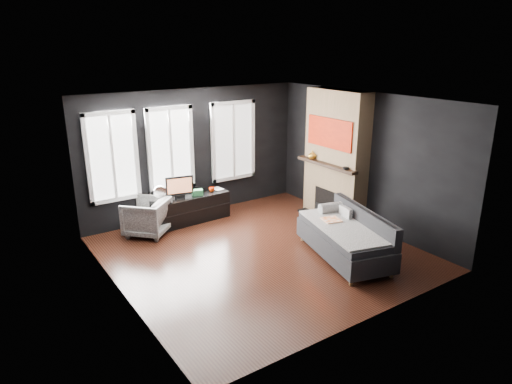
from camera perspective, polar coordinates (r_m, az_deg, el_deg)
floor at (r=8.22m, az=0.60°, el=-7.64°), size 5.00×5.00×0.00m
ceiling at (r=7.45m, az=0.67°, el=11.40°), size 5.00×5.00×0.00m
wall_back at (r=9.82m, az=-7.73°, el=4.88°), size 5.00×0.02×2.70m
wall_left at (r=6.70m, az=-17.24°, el=-2.11°), size 0.02×5.00×2.70m
wall_right at (r=9.33m, az=13.38°, el=3.85°), size 0.02×5.00×2.70m
windows at (r=9.41m, az=-10.38°, el=10.56°), size 4.00×0.16×1.76m
fireplace at (r=9.60m, az=9.95°, el=4.46°), size 0.70×1.62×2.70m
sofa at (r=8.04m, az=11.00°, el=-5.27°), size 1.48×2.18×0.86m
stripe_pillow at (r=8.37m, az=11.10°, el=-2.90°), size 0.13×0.33×0.32m
armchair at (r=9.10m, az=-13.50°, el=-2.84°), size 1.05×1.04×0.79m
media_console at (r=9.63m, az=-8.23°, el=-2.03°), size 1.67×0.58×0.57m
monitor at (r=9.37m, az=-9.56°, el=0.81°), size 0.59×0.24×0.51m
desk_fan at (r=9.18m, az=-11.92°, el=-0.23°), size 0.29×0.29×0.35m
mug at (r=9.73m, az=-5.56°, el=0.41°), size 0.14×0.12×0.12m
book at (r=9.79m, az=-5.29°, el=0.93°), size 0.18×0.04×0.25m
storage_box at (r=9.53m, az=-7.33°, el=-0.05°), size 0.24×0.19×0.12m
mantel_vase at (r=9.76m, az=7.05°, el=4.63°), size 0.23×0.23×0.17m
mantel_clock at (r=9.07m, az=11.16°, el=2.94°), size 0.15×0.15×0.04m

